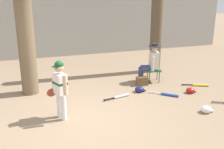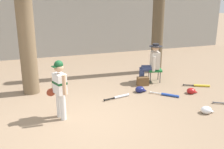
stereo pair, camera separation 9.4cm
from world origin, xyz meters
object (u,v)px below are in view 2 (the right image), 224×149
at_px(young_ballplayer, 59,86).
at_px(folding_stool, 155,70).
at_px(seated_spectator, 152,62).
at_px(bat_yellow_trainer, 200,86).
at_px(tree_near_player, 25,17).
at_px(batting_helmet_red, 191,91).
at_px(batting_helmet_navy, 140,89).
at_px(bat_aluminum_silver, 120,97).
at_px(bat_blue_youth, 168,95).
at_px(handbag_beside_stool, 143,81).
at_px(batting_helmet_white, 206,110).

xyz_separation_m(young_ballplayer, folding_stool, (3.17, 1.59, -0.38)).
xyz_separation_m(seated_spectator, bat_yellow_trainer, (1.13, -0.92, -0.61)).
bearing_deg(tree_near_player, seated_spectator, -4.01).
distance_m(young_ballplayer, batting_helmet_red, 3.70).
bearing_deg(batting_helmet_navy, bat_aluminum_silver, -162.96).
height_order(seated_spectator, bat_blue_youth, seated_spectator).
bearing_deg(bat_blue_youth, folding_stool, 78.37).
bearing_deg(handbag_beside_stool, folding_stool, 23.73).
xyz_separation_m(bat_blue_youth, batting_helmet_navy, (-0.58, 0.53, 0.04)).
xyz_separation_m(handbag_beside_stool, bat_aluminum_silver, (-1.02, -0.70, -0.10)).
bearing_deg(bat_aluminum_silver, bat_blue_youth, -13.91).
xyz_separation_m(young_ballplayer, handbag_beside_stool, (2.66, 1.36, -0.61)).
xyz_separation_m(young_ballplayer, bat_aluminum_silver, (1.64, 0.66, -0.71)).
bearing_deg(seated_spectator, batting_helmet_navy, -134.97).
bearing_deg(seated_spectator, batting_helmet_red, -67.32).
bearing_deg(bat_aluminum_silver, batting_helmet_red, -10.25).
relative_size(folding_stool, bat_aluminum_silver, 0.66).
bearing_deg(batting_helmet_red, batting_helmet_navy, 156.18).
height_order(tree_near_player, batting_helmet_red, tree_near_player).
bearing_deg(bat_blue_youth, bat_aluminum_silver, 166.09).
distance_m(handbag_beside_stool, batting_helmet_red, 1.43).
distance_m(handbag_beside_stool, bat_blue_youth, 1.05).
bearing_deg(handbag_beside_stool, bat_blue_youth, -75.95).
xyz_separation_m(folding_stool, handbag_beside_stool, (-0.51, -0.22, -0.23)).
bearing_deg(folding_stool, bat_blue_youth, -101.63).
xyz_separation_m(folding_stool, bat_aluminum_silver, (-1.52, -0.92, -0.33)).
distance_m(bat_yellow_trainer, batting_helmet_navy, 1.88).
distance_m(tree_near_player, handbag_beside_stool, 3.76).
relative_size(seated_spectator, batting_helmet_white, 3.99).
height_order(handbag_beside_stool, batting_helmet_white, handbag_beside_stool).
height_order(folding_stool, seated_spectator, seated_spectator).
height_order(seated_spectator, bat_aluminum_silver, seated_spectator).
distance_m(bat_blue_youth, bat_yellow_trainer, 1.34).
xyz_separation_m(tree_near_player, batting_helmet_red, (4.15, -1.56, -1.99)).
bearing_deg(batting_helmet_navy, folding_stool, 40.44).
height_order(bat_blue_youth, batting_helmet_navy, batting_helmet_navy).
height_order(tree_near_player, seated_spectator, tree_near_player).
relative_size(seated_spectator, bat_yellow_trainer, 1.67).
height_order(batting_helmet_navy, batting_helmet_red, batting_helmet_navy).
xyz_separation_m(tree_near_player, seated_spectator, (3.60, -0.25, -1.42)).
bearing_deg(bat_aluminum_silver, batting_helmet_white, -45.01).
relative_size(young_ballplayer, bat_yellow_trainer, 1.82).
height_order(handbag_beside_stool, batting_helmet_red, handbag_beside_stool).
relative_size(bat_blue_youth, bat_yellow_trainer, 0.85).
bearing_deg(bat_yellow_trainer, bat_aluminum_silver, -179.32).
distance_m(young_ballplayer, batting_helmet_navy, 2.58).
xyz_separation_m(handbag_beside_stool, bat_blue_youth, (0.25, -1.01, -0.10)).
xyz_separation_m(batting_helmet_white, batting_helmet_red, (0.44, 1.18, -0.00)).
height_order(handbag_beside_stool, bat_aluminum_silver, handbag_beside_stool).
bearing_deg(tree_near_player, bat_yellow_trainer, -13.96).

